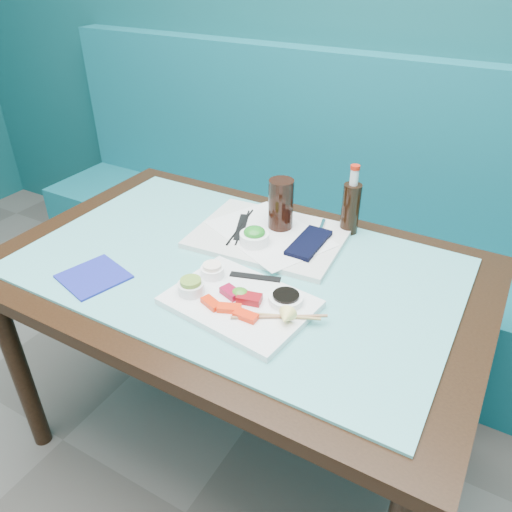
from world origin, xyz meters
The scene contains 34 objects.
booth_bench centered at (0.00, 2.29, 0.37)m, with size 3.00×0.56×1.17m.
dining_table centered at (0.00, 1.45, 0.67)m, with size 1.40×0.90×0.75m.
glass_top centered at (0.00, 1.45, 0.75)m, with size 1.22×0.76×0.01m, color #57AFAF.
sashimi_plate centered at (0.11, 1.29, 0.77)m, with size 0.36×0.25×0.02m, color white.
salmon_left centered at (0.06, 1.24, 0.78)m, with size 0.06×0.03×0.01m, color red.
salmon_mid centered at (0.11, 1.24, 0.78)m, with size 0.06×0.03×0.01m, color #F92E09.
salmon_right centered at (0.16, 1.24, 0.78)m, with size 0.06×0.03×0.01m, color #F82909.
tuna_left centered at (0.08, 1.30, 0.79)m, with size 0.05×0.03×0.02m, color maroon.
tuna_right centered at (0.13, 1.30, 0.79)m, with size 0.06×0.04×0.02m, color maroon.
seaweed_garnish centered at (0.10, 1.30, 0.79)m, with size 0.05×0.04×0.02m, color #3A811D.
ramekin_wasabi centered at (-0.02, 1.26, 0.79)m, with size 0.07×0.07×0.03m, color white.
wasabi_fill centered at (-0.02, 1.26, 0.81)m, with size 0.05×0.05×0.01m, color olive.
ramekin_ginger centered at (-0.01, 1.35, 0.79)m, with size 0.06×0.06×0.03m, color white.
ginger_fill centered at (-0.01, 1.35, 0.81)m, with size 0.05×0.05×0.01m, color #FFE8D1.
soy_dish centered at (0.21, 1.34, 0.79)m, with size 0.09×0.09×0.02m, color white.
soy_fill centered at (0.21, 1.34, 0.80)m, with size 0.07×0.07×0.01m, color black.
lemon_wedge centered at (0.25, 1.26, 0.80)m, with size 0.04×0.04×0.04m, color #FFEB78.
chopstick_sleeve centered at (0.09, 1.40, 0.78)m, with size 0.14×0.02×0.00m, color black.
wooden_chopstick_a centered at (0.22, 1.28, 0.78)m, with size 0.01×0.01×0.22m, color #A6874E.
wooden_chopstick_b centered at (0.23, 1.28, 0.78)m, with size 0.01×0.01×0.23m, color #996948.
serving_tray centered at (0.01, 1.63, 0.77)m, with size 0.45×0.34×0.02m, color silver.
paper_placemat centered at (0.01, 1.63, 0.78)m, with size 0.36×0.26×0.00m, color white.
seaweed_bowl centered at (0.00, 1.55, 0.79)m, with size 0.09×0.09×0.04m, color white.
seaweed_salad centered at (0.00, 1.55, 0.81)m, with size 0.06×0.06×0.03m, color #1D8020.
cola_glass centered at (0.02, 1.68, 0.86)m, with size 0.08×0.08×0.16m, color black.
navy_pouch centered at (0.15, 1.63, 0.78)m, with size 0.08×0.18×0.01m, color black.
fork centered at (0.14, 1.73, 0.78)m, with size 0.01×0.01×0.10m, color white.
black_chopstick_a centered at (-0.09, 1.62, 0.78)m, with size 0.01×0.01×0.24m, color black.
black_chopstick_b centered at (-0.08, 1.62, 0.78)m, with size 0.01×0.01×0.22m, color black.
tray_sleeve centered at (-0.08, 1.62, 0.78)m, with size 0.03×0.17×0.00m, color black.
cola_bottle_body centered at (0.21, 1.79, 0.84)m, with size 0.06×0.06×0.16m, color black.
cola_bottle_neck centered at (0.21, 1.79, 0.95)m, with size 0.03×0.03×0.05m, color silver.
cola_bottle_cap centered at (0.21, 1.79, 0.98)m, with size 0.03×0.03×0.01m, color #B81E0B.
blue_napkin centered at (-0.31, 1.20, 0.76)m, with size 0.16×0.16×0.01m, color navy.
Camera 1 is at (0.64, 0.44, 1.55)m, focal length 35.00 mm.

